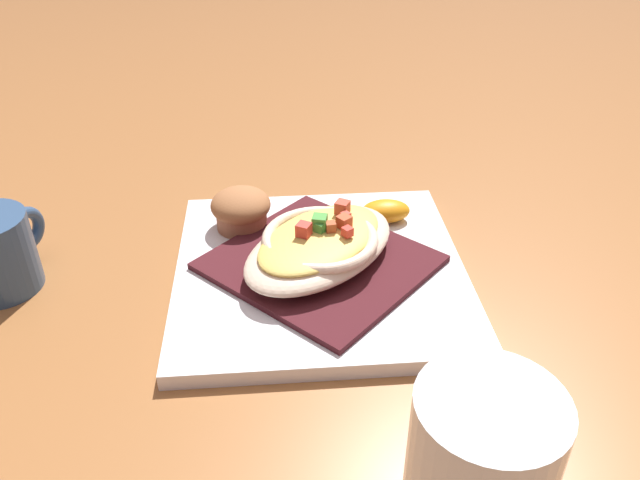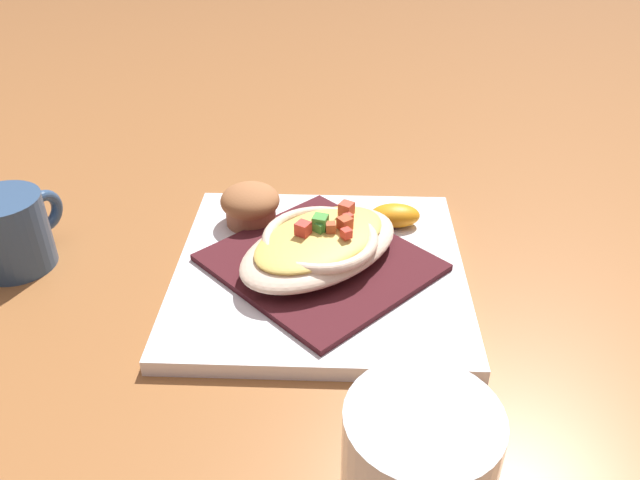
# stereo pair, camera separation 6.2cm
# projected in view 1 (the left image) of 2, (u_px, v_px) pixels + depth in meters

# --- Properties ---
(ground_plane) EXTENTS (2.60, 2.60, 0.00)m
(ground_plane) POSITION_uv_depth(u_px,v_px,m) (320.00, 277.00, 0.65)
(ground_plane) COLOR #975F32
(square_plate) EXTENTS (0.29, 0.29, 0.02)m
(square_plate) POSITION_uv_depth(u_px,v_px,m) (320.00, 271.00, 0.64)
(square_plate) COLOR white
(square_plate) RESTS_ON ground_plane
(folded_napkin) EXTENTS (0.26, 0.26, 0.01)m
(folded_napkin) POSITION_uv_depth(u_px,v_px,m) (320.00, 262.00, 0.64)
(folded_napkin) COLOR #44181D
(folded_napkin) RESTS_ON square_plate
(gratin_dish) EXTENTS (0.20, 0.21, 0.05)m
(gratin_dish) POSITION_uv_depth(u_px,v_px,m) (320.00, 244.00, 0.62)
(gratin_dish) COLOR beige
(gratin_dish) RESTS_ON folded_napkin
(muffin) EXTENTS (0.06, 0.06, 0.04)m
(muffin) POSITION_uv_depth(u_px,v_px,m) (241.00, 209.00, 0.69)
(muffin) COLOR #A06042
(muffin) RESTS_ON square_plate
(orange_garnish) EXTENTS (0.06, 0.06, 0.02)m
(orange_garnish) POSITION_uv_depth(u_px,v_px,m) (385.00, 212.00, 0.70)
(orange_garnish) COLOR #4C2755
(orange_garnish) RESTS_ON square_plate
(stemmed_glass) EXTENTS (0.08, 0.08, 0.14)m
(stemmed_glass) POSITION_uv_depth(u_px,v_px,m) (482.00, 458.00, 0.34)
(stemmed_glass) COLOR white
(stemmed_glass) RESTS_ON ground_plane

